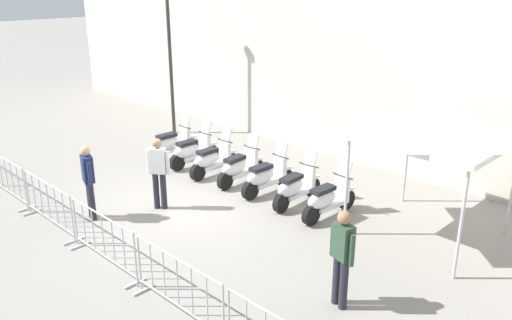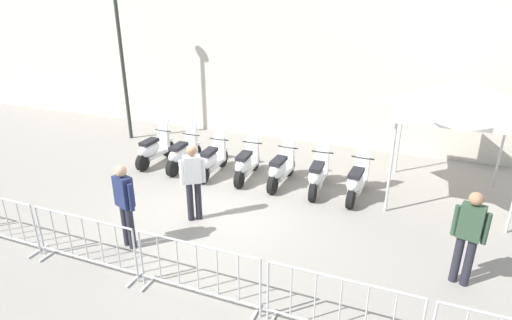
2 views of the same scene
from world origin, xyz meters
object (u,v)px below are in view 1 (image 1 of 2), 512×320
at_px(motorcycle_0, 172,144).
at_px(officer_near_row_end, 158,169).
at_px(barrier_segment_3, 103,240).
at_px(motorcycle_1, 192,151).
at_px(motorcycle_4, 266,177).
at_px(officer_by_barriers, 89,178).
at_px(motorcycle_2, 212,160).
at_px(street_lamp, 169,36).
at_px(canopy_tent, 438,120).
at_px(motorcycle_6, 327,199).
at_px(barrier_segment_1, 7,178).
at_px(motorcycle_5, 295,187).
at_px(barrier_segment_4, 178,288).
at_px(officer_mid_plaza, 342,254).
at_px(motorcycle_3, 239,167).
at_px(barrier_segment_2, 49,205).

height_order(motorcycle_0, officer_near_row_end, officer_near_row_end).
bearing_deg(barrier_segment_3, officer_near_row_end, 121.65).
relative_size(motorcycle_1, motorcycle_4, 1.00).
relative_size(motorcycle_4, officer_by_barriers, 1.00).
xyz_separation_m(motorcycle_2, street_lamp, (-4.15, 1.77, 2.90)).
xyz_separation_m(officer_by_barriers, canopy_tent, (5.73, 4.63, 1.54)).
bearing_deg(motorcycle_6, barrier_segment_1, -143.11).
bearing_deg(motorcycle_5, motorcycle_4, 179.85).
relative_size(motorcycle_4, motorcycle_5, 1.00).
bearing_deg(officer_near_row_end, barrier_segment_4, -31.22).
height_order(barrier_segment_3, barrier_segment_4, same).
bearing_deg(officer_mid_plaza, barrier_segment_1, -165.68).
bearing_deg(canopy_tent, motorcycle_1, -172.84).
distance_m(motorcycle_2, motorcycle_3, 0.98).
distance_m(street_lamp, canopy_tent, 10.09).
height_order(motorcycle_0, motorcycle_4, same).
distance_m(officer_near_row_end, officer_by_barriers, 1.55).
bearing_deg(motorcycle_0, barrier_segment_3, -48.08).
height_order(motorcycle_0, officer_by_barriers, officer_by_barriers).
distance_m(barrier_segment_1, street_lamp, 7.19).
bearing_deg(street_lamp, motorcycle_1, -28.15).
height_order(motorcycle_2, officer_mid_plaza, officer_mid_plaza).
bearing_deg(barrier_segment_3, barrier_segment_2, -179.14).
bearing_deg(street_lamp, motorcycle_6, -11.74).
height_order(barrier_segment_1, officer_near_row_end, officer_near_row_end).
distance_m(motorcycle_4, barrier_segment_4, 5.24).
distance_m(barrier_segment_1, officer_mid_plaza, 8.74).
distance_m(motorcycle_4, motorcycle_5, 0.98).
bearing_deg(motorcycle_4, officer_mid_plaza, -31.54).
relative_size(motorcycle_6, canopy_tent, 0.59).
bearing_deg(barrier_segment_1, motorcycle_3, 54.69).
relative_size(officer_mid_plaza, canopy_tent, 0.59).
bearing_deg(motorcycle_6, barrier_segment_2, -130.57).
distance_m(motorcycle_5, motorcycle_6, 0.97).
bearing_deg(street_lamp, motorcycle_3, -17.96).
bearing_deg(motorcycle_3, barrier_segment_4, -53.05).
bearing_deg(officer_near_row_end, officer_mid_plaza, -1.65).
height_order(motorcycle_1, motorcycle_6, same).
height_order(motorcycle_1, officer_mid_plaza, officer_mid_plaza).
xyz_separation_m(motorcycle_0, officer_mid_plaza, (8.06, -2.51, 0.53)).
relative_size(motorcycle_2, officer_near_row_end, 1.00).
xyz_separation_m(barrier_segment_4, officer_mid_plaza, (1.67, 2.06, 0.45)).
xyz_separation_m(barrier_segment_1, barrier_segment_4, (6.79, 0.10, 0.00)).
xyz_separation_m(motorcycle_3, barrier_segment_1, (-3.33, -4.70, 0.07)).
relative_size(motorcycle_4, canopy_tent, 0.59).
relative_size(officer_near_row_end, officer_by_barriers, 1.00).
bearing_deg(motorcycle_1, officer_near_row_end, -53.06).
distance_m(motorcycle_6, street_lamp, 8.71).
relative_size(motorcycle_0, motorcycle_6, 1.00).
relative_size(motorcycle_0, motorcycle_3, 1.00).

